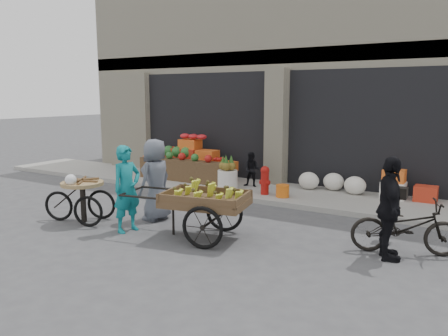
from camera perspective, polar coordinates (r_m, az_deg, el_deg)
The scene contains 15 objects.
ground at distance 8.22m, azimuth -7.83°, elevation -8.71°, with size 80.00×80.00×0.00m, color #424244.
sidewalk at distance 11.57m, azimuth 4.94°, elevation -2.99°, with size 18.00×2.20×0.12m, color gray.
building at distance 14.96m, azimuth 11.89°, elevation 12.42°, with size 14.00×6.45×7.00m.
fruit_display at distance 12.94m, azimuth -4.41°, elevation 1.10°, with size 3.10×1.12×1.24m.
pineapple_bin at distance 11.42m, azimuth 0.47°, elevation -1.54°, with size 0.52×0.52×0.50m, color silver.
fire_hydrant at distance 10.85m, azimuth 5.36°, elevation -1.45°, with size 0.22×0.22×0.71m.
orange_bucket at distance 10.65m, azimuth 7.66°, elevation -2.98°, with size 0.32×0.32×0.30m, color orange.
right_bay_goods at distance 11.22m, azimuth 18.43°, elevation -2.03°, with size 3.35×0.60×0.70m.
seated_person at distance 11.71m, azimuth 3.65°, elevation -0.21°, with size 0.45×0.35×0.93m, color black.
banana_cart at distance 7.80m, azimuth -2.81°, elevation -3.83°, with size 2.64×1.43×1.05m.
vendor_woman at distance 8.38m, azimuth -12.57°, elevation -2.67°, with size 0.60×0.39×1.64m, color #10777F.
tricycle_cart at distance 9.28m, azimuth -18.00°, elevation -3.36°, with size 1.45×1.08×0.95m.
vendor_grey at distance 9.07m, azimuth -8.94°, elevation -1.52°, with size 0.82×0.53×1.68m, color slate.
bicycle at distance 7.71m, azimuth 22.64°, elevation -7.10°, with size 0.60×1.72×0.90m, color black.
cyclist at distance 7.26m, azimuth 20.80°, elevation -4.98°, with size 0.96×0.40×1.64m, color black.
Camera 1 is at (4.91, -6.07, 2.56)m, focal length 35.00 mm.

